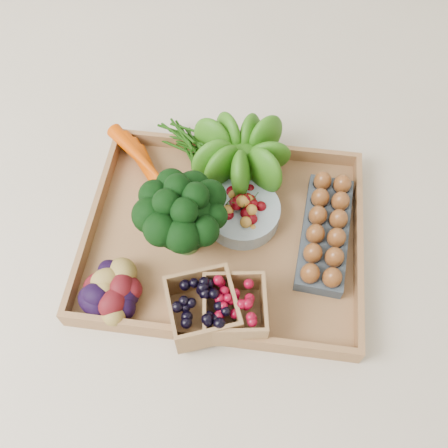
# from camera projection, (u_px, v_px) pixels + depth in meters

# --- Properties ---
(ground) EXTENTS (4.00, 4.00, 0.00)m
(ground) POSITION_uv_depth(u_px,v_px,m) (224.00, 239.00, 1.03)
(ground) COLOR beige
(ground) RESTS_ON ground
(tray) EXTENTS (0.55, 0.45, 0.01)m
(tray) POSITION_uv_depth(u_px,v_px,m) (224.00, 237.00, 1.03)
(tray) COLOR #96693F
(tray) RESTS_ON ground
(carrots) EXTENTS (0.23, 0.17, 0.06)m
(carrots) POSITION_uv_depth(u_px,v_px,m) (149.00, 169.00, 1.07)
(carrots) COLOR #C23E00
(carrots) RESTS_ON tray
(lettuce) EXTENTS (0.14, 0.14, 0.14)m
(lettuce) POSITION_uv_depth(u_px,v_px,m) (242.00, 152.00, 1.04)
(lettuce) COLOR #225A0E
(lettuce) RESTS_ON tray
(broccoli) EXTENTS (0.17, 0.17, 0.14)m
(broccoli) POSITION_uv_depth(u_px,v_px,m) (185.00, 227.00, 0.95)
(broccoli) COLOR black
(broccoli) RESTS_ON tray
(cherry_bowl) EXTENTS (0.15, 0.15, 0.04)m
(cherry_bowl) POSITION_uv_depth(u_px,v_px,m) (242.00, 213.00, 1.03)
(cherry_bowl) COLOR #8C9EA5
(cherry_bowl) RESTS_ON tray
(egg_carton) EXTENTS (0.11, 0.27, 0.03)m
(egg_carton) POSITION_uv_depth(u_px,v_px,m) (325.00, 233.00, 1.01)
(egg_carton) COLOR #373F46
(egg_carton) RESTS_ON tray
(potatoes) EXTENTS (0.15, 0.15, 0.09)m
(potatoes) POSITION_uv_depth(u_px,v_px,m) (109.00, 291.00, 0.91)
(potatoes) COLOR #450B0F
(potatoes) RESTS_ON tray
(punnet_blackberry) EXTENTS (0.15, 0.15, 0.08)m
(punnet_blackberry) POSITION_uv_depth(u_px,v_px,m) (203.00, 308.00, 0.90)
(punnet_blackberry) COLOR black
(punnet_blackberry) RESTS_ON tray
(punnet_raspberry) EXTENTS (0.13, 0.13, 0.08)m
(punnet_raspberry) POSITION_uv_depth(u_px,v_px,m) (234.00, 309.00, 0.90)
(punnet_raspberry) COLOR maroon
(punnet_raspberry) RESTS_ON tray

